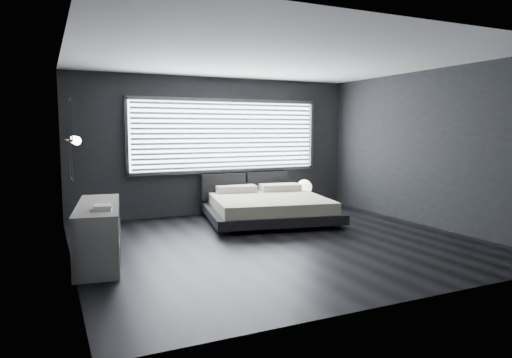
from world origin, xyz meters
name	(u,v)px	position (x,y,z in m)	size (l,w,h in m)	color
room	(279,152)	(0.00, 0.00, 1.40)	(6.04, 6.00, 2.80)	black
window	(227,136)	(0.20, 2.70, 1.61)	(4.14, 0.09, 1.52)	white
headboard	(245,185)	(0.58, 2.64, 0.57)	(1.96, 0.16, 0.52)	black
sconce_near	(77,141)	(-2.88, 0.05, 1.60)	(0.18, 0.11, 0.11)	silver
sconce_far	(74,140)	(-2.88, 0.65, 1.60)	(0.18, 0.11, 0.11)	silver
wall_art_upper	(70,120)	(-2.98, -0.55, 1.85)	(0.01, 0.48, 0.48)	#47474C
wall_art_lower	(71,160)	(-2.98, -0.30, 1.38)	(0.01, 0.48, 0.48)	#47474C
bed	(268,206)	(0.59, 1.57, 0.28)	(2.70, 2.61, 0.60)	black
nightstand	(302,203)	(1.71, 2.18, 0.17)	(0.60, 0.50, 0.35)	white
orb_lamp	(304,187)	(1.75, 2.16, 0.51)	(0.32, 0.32, 0.32)	white
dresser	(99,232)	(-2.65, 0.12, 0.38)	(0.81, 1.95, 0.76)	white
book_stack	(102,207)	(-2.65, -0.35, 0.79)	(0.29, 0.35, 0.07)	silver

